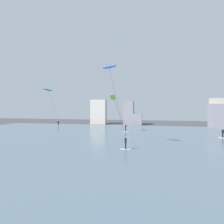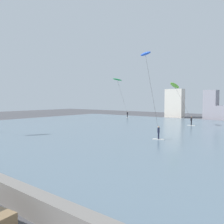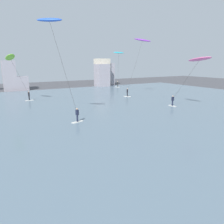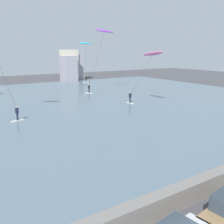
% 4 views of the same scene
% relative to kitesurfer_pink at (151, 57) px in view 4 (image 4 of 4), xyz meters
% --- Properties ---
extents(seawall_barrier, '(60.00, 0.70, 1.10)m').
position_rel_kitesurfer_pink_xyz_m(seawall_barrier, '(-16.55, -18.54, -6.20)').
color(seawall_barrier, slate).
rests_on(seawall_barrier, ground).
extents(water_bay, '(84.00, 52.00, 0.10)m').
position_rel_kitesurfer_pink_xyz_m(water_bay, '(-16.55, 8.16, -6.70)').
color(water_bay, slate).
rests_on(water_bay, ground).
extents(far_shore_buildings, '(40.55, 6.02, 7.89)m').
position_rel_kitesurfer_pink_xyz_m(far_shore_buildings, '(-8.63, 35.96, -3.25)').
color(far_shore_buildings, beige).
rests_on(far_shore_buildings, ground).
extents(kitesurfer_pink, '(2.12, 5.96, 7.59)m').
position_rel_kitesurfer_pink_xyz_m(kitesurfer_pink, '(0.00, 0.00, 0.00)').
color(kitesurfer_pink, silver).
rests_on(kitesurfer_pink, water_bay).
extents(kitesurfer_cyan, '(3.42, 2.93, 9.48)m').
position_rel_kitesurfer_pink_xyz_m(kitesurfer_cyan, '(4.39, 28.02, 1.77)').
color(kitesurfer_cyan, silver).
rests_on(kitesurfer_cyan, water_bay).
extents(kitesurfer_purple, '(5.33, 2.56, 11.39)m').
position_rel_kitesurfer_pink_xyz_m(kitesurfer_purple, '(0.76, 13.88, 3.30)').
color(kitesurfer_purple, silver).
rests_on(kitesurfer_purple, water_bay).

